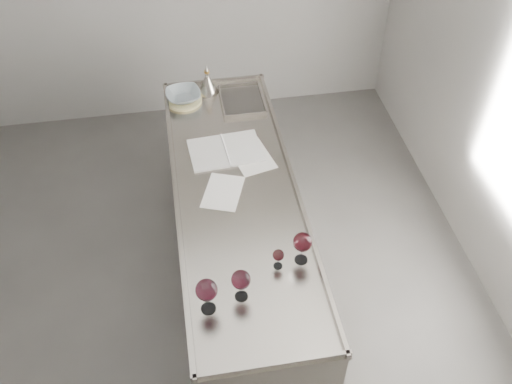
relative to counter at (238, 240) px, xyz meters
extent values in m
cube|color=#4D4B48|center=(-0.50, -0.30, -0.48)|extent=(4.50, 5.00, 0.02)
cube|color=gray|center=(0.00, 0.00, -0.01)|extent=(0.75, 2.40, 0.92)
cube|color=gray|center=(0.00, 0.00, 0.46)|extent=(0.77, 2.42, 0.02)
cube|color=gray|center=(0.00, -1.19, 0.48)|extent=(0.77, 0.02, 0.03)
cube|color=gray|center=(0.00, 1.19, 0.48)|extent=(0.77, 0.02, 0.03)
cube|color=gray|center=(-0.37, 0.00, 0.48)|extent=(0.02, 2.42, 0.03)
cube|color=gray|center=(0.36, 0.00, 0.48)|extent=(0.02, 2.42, 0.03)
cube|color=#595654|center=(0.17, 0.92, 0.46)|extent=(0.30, 0.38, 0.01)
cylinder|color=white|center=(-0.26, -0.82, 0.47)|extent=(0.08, 0.08, 0.00)
cylinder|color=white|center=(-0.26, -0.82, 0.53)|extent=(0.01, 0.01, 0.11)
ellipsoid|color=white|center=(-0.26, -0.82, 0.63)|extent=(0.11, 0.11, 0.12)
cylinder|color=#330712|center=(-0.26, -0.82, 0.60)|extent=(0.08, 0.08, 0.03)
cylinder|color=white|center=(-0.08, -0.77, 0.47)|extent=(0.07, 0.07, 0.00)
cylinder|color=white|center=(-0.08, -0.77, 0.52)|extent=(0.01, 0.01, 0.10)
ellipsoid|color=white|center=(-0.08, -0.77, 0.61)|extent=(0.10, 0.10, 0.11)
cylinder|color=#330610|center=(-0.08, -0.77, 0.59)|extent=(0.07, 0.07, 0.02)
cylinder|color=white|center=(0.27, -0.59, 0.47)|extent=(0.07, 0.07, 0.00)
cylinder|color=white|center=(0.27, -0.59, 0.52)|extent=(0.01, 0.01, 0.10)
ellipsoid|color=white|center=(0.27, -0.59, 0.62)|extent=(0.10, 0.10, 0.11)
cylinder|color=#36070D|center=(0.27, -0.59, 0.59)|extent=(0.08, 0.08, 0.02)
cylinder|color=white|center=(0.14, -0.61, 0.47)|extent=(0.05, 0.05, 0.00)
cylinder|color=white|center=(0.14, -0.61, 0.50)|extent=(0.01, 0.01, 0.06)
ellipsoid|color=white|center=(0.14, -0.61, 0.56)|extent=(0.06, 0.06, 0.07)
cylinder|color=#35070B|center=(0.14, -0.61, 0.55)|extent=(0.04, 0.04, 0.01)
cube|color=white|center=(-0.14, 0.37, 0.47)|extent=(0.25, 0.35, 0.01)
cube|color=white|center=(0.11, 0.39, 0.47)|extent=(0.25, 0.35, 0.01)
cylinder|color=white|center=(-0.02, 0.38, 0.48)|extent=(0.04, 0.33, 0.01)
cube|color=silver|center=(0.15, 0.30, 0.47)|extent=(0.30, 0.38, 0.00)
cube|color=white|center=(-0.08, 0.00, 0.47)|extent=(0.31, 0.37, 0.00)
cylinder|color=#C7BC81|center=(-0.24, 0.99, 0.48)|extent=(0.31, 0.31, 0.02)
imported|color=#87969D|center=(-0.24, 0.99, 0.52)|extent=(0.28, 0.28, 0.06)
cone|color=#AFA69C|center=(-0.06, 1.08, 0.53)|extent=(0.15, 0.15, 0.13)
cylinder|color=#AFA69C|center=(-0.06, 1.08, 0.62)|extent=(0.03, 0.03, 0.03)
cylinder|color=#AB7B2F|center=(-0.06, 1.08, 0.64)|extent=(0.04, 0.04, 0.02)
cone|color=#AFA69C|center=(-0.06, 1.08, 0.67)|extent=(0.03, 0.03, 0.04)
camera|label=1|loc=(-0.30, -2.48, 2.94)|focal=40.00mm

